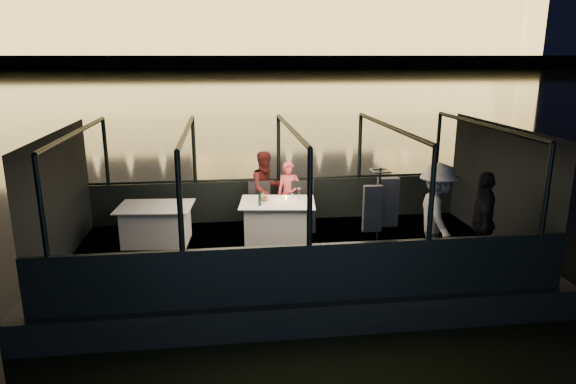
{
  "coord_description": "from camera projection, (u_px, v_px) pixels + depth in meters",
  "views": [
    {
      "loc": [
        -1.19,
        -8.85,
        4.04
      ],
      "look_at": [
        0.0,
        0.4,
        1.55
      ],
      "focal_mm": 32.0,
      "sensor_mm": 36.0,
      "label": 1
    }
  ],
  "objects": [
    {
      "name": "gunwale_starboard",
      "position": [
        309.0,
        273.0,
        7.51
      ],
      "size": [
        8.0,
        0.08,
        0.9
      ],
      "primitive_type": "cube",
      "color": "black",
      "rests_on": "boat_deck"
    },
    {
      "name": "chair_port_right",
      "position": [
        304.0,
        209.0,
        10.65
      ],
      "size": [
        0.51,
        0.51,
        0.99
      ],
      "primitive_type": "cube",
      "rotation": [
        0.0,
        0.0,
        -0.1
      ],
      "color": "black",
      "rests_on": "boat_deck"
    },
    {
      "name": "person_woman_coral",
      "position": [
        289.0,
        192.0,
        10.83
      ],
      "size": [
        0.53,
        0.37,
        1.39
      ],
      "primitive_type": "imported",
      "rotation": [
        0.0,
        0.0,
        -0.08
      ],
      "color": "#DB4F59",
      "rests_on": "boat_deck"
    },
    {
      "name": "wine_glass_red",
      "position": [
        299.0,
        194.0,
        10.26
      ],
      "size": [
        0.09,
        0.09,
        0.21
      ],
      "primitive_type": null,
      "rotation": [
        0.0,
        0.0,
        -0.22
      ],
      "color": "white",
      "rests_on": "dining_table_central"
    },
    {
      "name": "boat_hull",
      "position": [
        291.0,
        277.0,
        9.67
      ],
      "size": [
        8.6,
        4.4,
        1.0
      ],
      "primitive_type": "cube",
      "color": "black",
      "rests_on": "river_water"
    },
    {
      "name": "wine_bottle",
      "position": [
        260.0,
        198.0,
        9.75
      ],
      "size": [
        0.07,
        0.07,
        0.27
      ],
      "primitive_type": "cylinder",
      "rotation": [
        0.0,
        0.0,
        0.16
      ],
      "color": "#163D22",
      "rests_on": "dining_table_central"
    },
    {
      "name": "plate_far",
      "position": [
        267.0,
        199.0,
        10.22
      ],
      "size": [
        0.28,
        0.28,
        0.01
      ],
      "primitive_type": "cylinder",
      "rotation": [
        0.0,
        0.0,
        0.18
      ],
      "color": "white",
      "rests_on": "dining_table_central"
    },
    {
      "name": "plate_near",
      "position": [
        308.0,
        201.0,
        10.04
      ],
      "size": [
        0.3,
        0.3,
        0.01
      ],
      "primitive_type": "cylinder",
      "rotation": [
        0.0,
        0.0,
        0.38
      ],
      "color": "white",
      "rests_on": "dining_table_central"
    },
    {
      "name": "embankment",
      "position": [
        223.0,
        63.0,
        210.64
      ],
      "size": [
        400.0,
        140.0,
        6.0
      ],
      "primitive_type": "cube",
      "color": "#423D33",
      "rests_on": "ground"
    },
    {
      "name": "chair_port_left",
      "position": [
        260.0,
        210.0,
        10.58
      ],
      "size": [
        0.52,
        0.52,
        1.0
      ],
      "primitive_type": "cube",
      "rotation": [
        0.0,
        0.0,
        0.13
      ],
      "color": "black",
      "rests_on": "boat_deck"
    },
    {
      "name": "cabin_glass_starboard",
      "position": [
        310.0,
        198.0,
        7.21
      ],
      "size": [
        8.0,
        0.02,
        1.4
      ],
      "primitive_type": null,
      "color": "#99B2B2",
      "rests_on": "gunwale_starboard"
    },
    {
      "name": "dining_table_aft",
      "position": [
        156.0,
        224.0,
        9.93
      ],
      "size": [
        1.49,
        1.14,
        0.75
      ],
      "primitive_type": "cube",
      "rotation": [
        0.0,
        0.0,
        -0.09
      ],
      "color": "silver",
      "rests_on": "boat_deck"
    },
    {
      "name": "cabin_roof_glass",
      "position": [
        291.0,
        129.0,
        8.95
      ],
      "size": [
        8.0,
        4.0,
        0.02
      ],
      "primitive_type": null,
      "color": "#99B2B2",
      "rests_on": "boat_deck"
    },
    {
      "name": "gunwale_port",
      "position": [
        279.0,
        200.0,
        11.34
      ],
      "size": [
        8.0,
        0.08,
        0.9
      ],
      "primitive_type": "cube",
      "color": "black",
      "rests_on": "boat_deck"
    },
    {
      "name": "boat_deck",
      "position": [
        291.0,
        253.0,
        9.55
      ],
      "size": [
        8.0,
        4.0,
        0.04
      ],
      "primitive_type": "cube",
      "color": "black",
      "rests_on": "boat_hull"
    },
    {
      "name": "end_wall_aft",
      "position": [
        499.0,
        185.0,
        9.74
      ],
      "size": [
        0.02,
        4.0,
        2.3
      ],
      "primitive_type": null,
      "color": "black",
      "rests_on": "boat_deck"
    },
    {
      "name": "wine_glass_empty",
      "position": [
        292.0,
        198.0,
        9.97
      ],
      "size": [
        0.06,
        0.06,
        0.18
      ],
      "primitive_type": null,
      "rotation": [
        0.0,
        0.0,
        -0.07
      ],
      "color": "silver",
      "rests_on": "dining_table_central"
    },
    {
      "name": "amber_candle",
      "position": [
        286.0,
        198.0,
        10.16
      ],
      "size": [
        0.05,
        0.05,
        0.07
      ],
      "primitive_type": "cylinder",
      "rotation": [
        0.0,
        0.0,
        0.05
      ],
      "color": "gold",
      "rests_on": "dining_table_central"
    },
    {
      "name": "bread_basket",
      "position": [
        263.0,
        199.0,
        10.11
      ],
      "size": [
        0.24,
        0.24,
        0.07
      ],
      "primitive_type": "cylinder",
      "rotation": [
        0.0,
        0.0,
        -0.41
      ],
      "color": "brown",
      "rests_on": "dining_table_central"
    },
    {
      "name": "passenger_stripe",
      "position": [
        437.0,
        219.0,
        8.71
      ],
      "size": [
        0.8,
        1.25,
        1.82
      ],
      "primitive_type": "imported",
      "rotation": [
        0.0,
        0.0,
        1.45
      ],
      "color": "silver",
      "rests_on": "boat_deck"
    },
    {
      "name": "dining_table_central",
      "position": [
        277.0,
        220.0,
        10.14
      ],
      "size": [
        1.57,
        1.23,
        0.77
      ],
      "primitive_type": "cube",
      "rotation": [
        0.0,
        0.0,
        -0.13
      ],
      "color": "white",
      "rests_on": "boat_deck"
    },
    {
      "name": "end_wall_fore",
      "position": [
        59.0,
        200.0,
        8.75
      ],
      "size": [
        0.02,
        4.0,
        2.3
      ],
      "primitive_type": null,
      "color": "black",
      "rests_on": "boat_deck"
    },
    {
      "name": "river_water",
      "position": [
        228.0,
        80.0,
        86.33
      ],
      "size": [
        500.0,
        500.0,
        0.0
      ],
      "primitive_type": "plane",
      "color": "black",
      "rests_on": "ground"
    },
    {
      "name": "coat_stand",
      "position": [
        378.0,
        228.0,
        8.1
      ],
      "size": [
        0.54,
        0.44,
        1.88
      ],
      "primitive_type": null,
      "rotation": [
        0.0,
        0.0,
        0.05
      ],
      "color": "black",
      "rests_on": "boat_deck"
    },
    {
      "name": "person_man_maroon",
      "position": [
        266.0,
        191.0,
        10.87
      ],
      "size": [
        0.94,
        0.85,
        1.61
      ],
      "primitive_type": "imported",
      "rotation": [
        0.0,
        0.0,
        0.4
      ],
      "color": "#421312",
      "rests_on": "boat_deck"
    },
    {
      "name": "cabin_glass_port",
      "position": [
        279.0,
        148.0,
        11.05
      ],
      "size": [
        8.0,
        0.02,
        1.4
      ],
      "primitive_type": null,
      "color": "#99B2B2",
      "rests_on": "gunwale_port"
    },
    {
      "name": "passenger_dark",
      "position": [
        482.0,
        222.0,
        8.57
      ],
      "size": [
        0.8,
        1.1,
        1.72
      ],
      "primitive_type": "imported",
      "rotation": [
        0.0,
        0.0,
        4.3
      ],
      "color": "black",
      "rests_on": "boat_deck"
    },
    {
      "name": "wine_glass_white",
      "position": [
        263.0,
        199.0,
        9.89
      ],
      "size": [
        0.08,
        0.08,
        0.21
      ],
      "primitive_type": null,
      "rotation": [
        0.0,
        0.0,
        -0.15
      ],
      "color": "white",
      "rests_on": "dining_table_central"
    },
    {
      "name": "canopy_ribs",
      "position": [
        291.0,
        192.0,
        9.25
      ],
      "size": [
        8.0,
        4.0,
        2.3
      ],
      "primitive_type": null,
      "color": "black",
      "rests_on": "boat_deck"
    }
  ]
}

